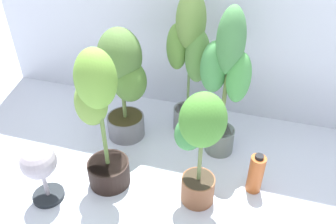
{
  "coord_description": "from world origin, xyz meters",
  "views": [
    {
      "loc": [
        0.49,
        -1.38,
        1.53
      ],
      "look_at": [
        0.01,
        0.21,
        0.36
      ],
      "focal_mm": 35.59,
      "sensor_mm": 36.0,
      "label": 1
    }
  ],
  "objects_px": {
    "potted_plant_back_right": "(226,76)",
    "potted_plant_front_right": "(199,141)",
    "potted_plant_back_center": "(189,56)",
    "potted_plant_front_left": "(99,117)",
    "nutrient_bottle": "(256,174)",
    "potted_plant_back_left": "(121,77)",
    "floor_fan": "(40,166)"
  },
  "relations": [
    {
      "from": "potted_plant_front_left",
      "to": "nutrient_bottle",
      "type": "xyz_separation_m",
      "value": [
        0.86,
        0.18,
        -0.35
      ]
    },
    {
      "from": "potted_plant_front_right",
      "to": "potted_plant_front_left",
      "type": "height_order",
      "value": "potted_plant_front_left"
    },
    {
      "from": "potted_plant_back_center",
      "to": "nutrient_bottle",
      "type": "bearing_deg",
      "value": -41.4
    },
    {
      "from": "potted_plant_front_left",
      "to": "potted_plant_back_center",
      "type": "bearing_deg",
      "value": 62.65
    },
    {
      "from": "potted_plant_front_right",
      "to": "potted_plant_back_center",
      "type": "relative_size",
      "value": 0.71
    },
    {
      "from": "potted_plant_back_center",
      "to": "potted_plant_back_left",
      "type": "xyz_separation_m",
      "value": [
        -0.4,
        -0.2,
        -0.11
      ]
    },
    {
      "from": "potted_plant_back_right",
      "to": "potted_plant_front_right",
      "type": "height_order",
      "value": "potted_plant_back_right"
    },
    {
      "from": "potted_plant_front_right",
      "to": "nutrient_bottle",
      "type": "distance_m",
      "value": 0.47
    },
    {
      "from": "potted_plant_back_center",
      "to": "nutrient_bottle",
      "type": "height_order",
      "value": "potted_plant_back_center"
    },
    {
      "from": "potted_plant_front_right",
      "to": "floor_fan",
      "type": "height_order",
      "value": "potted_plant_front_right"
    },
    {
      "from": "potted_plant_front_right",
      "to": "potted_plant_back_center",
      "type": "height_order",
      "value": "potted_plant_back_center"
    },
    {
      "from": "potted_plant_back_right",
      "to": "potted_plant_back_left",
      "type": "distance_m",
      "value": 0.67
    },
    {
      "from": "potted_plant_front_right",
      "to": "potted_plant_back_left",
      "type": "bearing_deg",
      "value": 145.01
    },
    {
      "from": "nutrient_bottle",
      "to": "floor_fan",
      "type": "bearing_deg",
      "value": -160.37
    },
    {
      "from": "potted_plant_back_left",
      "to": "potted_plant_back_center",
      "type": "bearing_deg",
      "value": 26.08
    },
    {
      "from": "potted_plant_back_right",
      "to": "potted_plant_front_right",
      "type": "xyz_separation_m",
      "value": [
        -0.05,
        -0.46,
        -0.14
      ]
    },
    {
      "from": "potted_plant_back_left",
      "to": "floor_fan",
      "type": "distance_m",
      "value": 0.74
    },
    {
      "from": "potted_plant_front_left",
      "to": "potted_plant_back_left",
      "type": "distance_m",
      "value": 0.46
    },
    {
      "from": "potted_plant_back_right",
      "to": "nutrient_bottle",
      "type": "height_order",
      "value": "potted_plant_back_right"
    },
    {
      "from": "potted_plant_back_center",
      "to": "potted_plant_front_left",
      "type": "relative_size",
      "value": 1.14
    },
    {
      "from": "potted_plant_front_left",
      "to": "nutrient_bottle",
      "type": "height_order",
      "value": "potted_plant_front_left"
    },
    {
      "from": "potted_plant_front_right",
      "to": "potted_plant_front_left",
      "type": "bearing_deg",
      "value": -177.91
    },
    {
      "from": "potted_plant_front_left",
      "to": "potted_plant_back_left",
      "type": "bearing_deg",
      "value": 98.68
    },
    {
      "from": "floor_fan",
      "to": "potted_plant_front_left",
      "type": "bearing_deg",
      "value": -109.43
    },
    {
      "from": "potted_plant_back_left",
      "to": "floor_fan",
      "type": "bearing_deg",
      "value": -107.2
    },
    {
      "from": "potted_plant_back_right",
      "to": "floor_fan",
      "type": "relative_size",
      "value": 2.63
    },
    {
      "from": "potted_plant_front_left",
      "to": "potted_plant_back_left",
      "type": "height_order",
      "value": "potted_plant_front_left"
    },
    {
      "from": "potted_plant_front_left",
      "to": "floor_fan",
      "type": "relative_size",
      "value": 2.34
    },
    {
      "from": "potted_plant_front_right",
      "to": "floor_fan",
      "type": "xyz_separation_m",
      "value": [
        -0.82,
        -0.24,
        -0.18
      ]
    },
    {
      "from": "nutrient_bottle",
      "to": "potted_plant_front_left",
      "type": "bearing_deg",
      "value": -167.98
    },
    {
      "from": "potted_plant_back_left",
      "to": "nutrient_bottle",
      "type": "relative_size",
      "value": 2.97
    },
    {
      "from": "potted_plant_front_left",
      "to": "potted_plant_back_left",
      "type": "relative_size",
      "value": 1.1
    }
  ]
}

